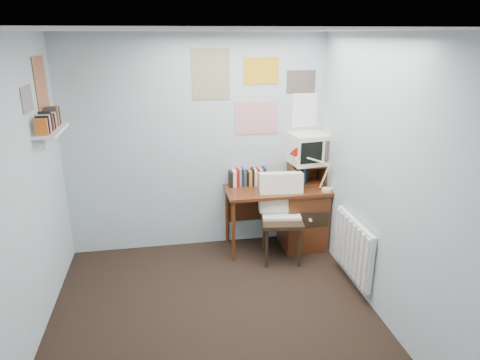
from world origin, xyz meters
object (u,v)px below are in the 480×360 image
at_px(tv_riser, 307,174).
at_px(radiator, 353,247).
at_px(wall_shelf, 51,131).
at_px(desk, 298,215).
at_px(crt_tv, 308,147).
at_px(desk_chair, 282,221).
at_px(desk_lamp, 328,173).

height_order(tv_riser, radiator, tv_riser).
bearing_deg(radiator, wall_shelf, 169.11).
height_order(desk, radiator, desk).
distance_m(tv_riser, crt_tv, 0.32).
bearing_deg(radiator, desk_chair, 132.77).
xyz_separation_m(desk_chair, crt_tv, (0.42, 0.44, 0.72)).
relative_size(desk_chair, radiator, 1.21).
relative_size(crt_tv, wall_shelf, 0.67).
relative_size(tv_riser, radiator, 0.50).
relative_size(desk, wall_shelf, 1.94).
relative_size(desk, desk_lamp, 2.71).
bearing_deg(tv_riser, wall_shelf, -169.68).
relative_size(desk_chair, desk_lamp, 2.18).
bearing_deg(desk_lamp, desk, 138.61).
height_order(desk, desk_lamp, desk_lamp).
height_order(desk_lamp, tv_riser, desk_lamp).
bearing_deg(radiator, desk_lamp, 91.54).
height_order(crt_tv, radiator, crt_tv).
relative_size(tv_riser, crt_tv, 0.97).
bearing_deg(wall_shelf, tv_riser, 10.32).
height_order(desk, wall_shelf, wall_shelf).
xyz_separation_m(tv_riser, radiator, (0.17, -1.04, -0.47)).
distance_m(desk, radiator, 0.97).
xyz_separation_m(desk_chair, tv_riser, (0.41, 0.42, 0.40)).
bearing_deg(radiator, crt_tv, 98.73).
height_order(desk_chair, tv_riser, tv_riser).
height_order(desk, crt_tv, crt_tv).
bearing_deg(desk, tv_riser, 42.96).
distance_m(crt_tv, radiator, 1.33).
bearing_deg(crt_tv, wall_shelf, -176.97).
bearing_deg(radiator, desk, 107.24).
bearing_deg(desk_chair, tv_riser, 53.81).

